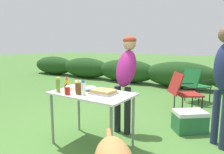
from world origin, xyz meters
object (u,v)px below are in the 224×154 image
at_px(folding_table, 92,98).
at_px(plate_stack, 73,87).
at_px(camp_chair_near_hedge, 195,83).
at_px(ketchup_bottle, 67,90).
at_px(cooler_box, 190,121).
at_px(relish_jar, 58,85).
at_px(mayo_bottle, 83,88).
at_px(standing_person_with_beanie, 126,72).
at_px(hot_sauce_bottle, 67,89).
at_px(standing_person_in_dark_puffer, 224,74).
at_px(beer_bottle, 78,87).
at_px(mustard_bottle, 67,84).
at_px(mixing_bowl, 90,88).
at_px(paper_cup_stack, 78,87).
at_px(camp_chair_green_behind_table, 183,90).
at_px(food_tray, 104,92).

relative_size(folding_table, plate_stack, 4.67).
bearing_deg(camp_chair_near_hedge, folding_table, -76.57).
xyz_separation_m(ketchup_bottle, cooler_box, (1.22, 1.44, -0.63)).
relative_size(relish_jar, mayo_bottle, 0.97).
relative_size(relish_jar, standing_person_with_beanie, 0.13).
distance_m(hot_sauce_bottle, camp_chair_near_hedge, 3.39).
distance_m(relish_jar, standing_person_in_dark_puffer, 2.19).
bearing_deg(mayo_bottle, standing_person_in_dark_puffer, 36.12).
xyz_separation_m(plate_stack, relish_jar, (-0.02, -0.25, 0.08)).
xyz_separation_m(relish_jar, beer_bottle, (0.32, 0.05, -0.01)).
distance_m(mustard_bottle, cooler_box, 2.01).
bearing_deg(folding_table, relish_jar, -152.69).
relative_size(beer_bottle, camp_chair_near_hedge, 0.23).
xyz_separation_m(plate_stack, ketchup_bottle, (0.19, -0.29, 0.04)).
xyz_separation_m(mixing_bowl, paper_cup_stack, (-0.07, -0.18, 0.04)).
height_order(standing_person_with_beanie, standing_person_in_dark_puffer, standing_person_in_dark_puffer).
height_order(beer_bottle, camp_chair_green_behind_table, beer_bottle).
relative_size(hot_sauce_bottle, mayo_bottle, 0.64).
relative_size(food_tray, camp_chair_near_hedge, 0.39).
xyz_separation_m(standing_person_in_dark_puffer, cooler_box, (-0.44, 0.28, -0.82)).
bearing_deg(standing_person_in_dark_puffer, folding_table, -103.94).
height_order(beer_bottle, standing_person_with_beanie, standing_person_with_beanie).
distance_m(standing_person_with_beanie, standing_person_in_dark_puffer, 1.34).
bearing_deg(food_tray, hot_sauce_bottle, -150.46).
relative_size(beer_bottle, ketchup_bottle, 1.46).
xyz_separation_m(relish_jar, ketchup_bottle, (0.22, -0.04, -0.04)).
distance_m(paper_cup_stack, camp_chair_green_behind_table, 2.35).
distance_m(plate_stack, beer_bottle, 0.36).
relative_size(folding_table, standing_person_in_dark_puffer, 0.68).
distance_m(mayo_bottle, camp_chair_green_behind_table, 2.38).
height_order(hot_sauce_bottle, relish_jar, relish_jar).
relative_size(mixing_bowl, camp_chair_green_behind_table, 0.23).
relative_size(plate_stack, relish_jar, 1.17).
distance_m(hot_sauce_bottle, standing_person_with_beanie, 0.98).
xyz_separation_m(hot_sauce_bottle, ketchup_bottle, (0.06, -0.05, 0.00)).
height_order(food_tray, cooler_box, food_tray).
bearing_deg(paper_cup_stack, standing_person_with_beanie, 66.68).
distance_m(standing_person_in_dark_puffer, camp_chair_green_behind_table, 1.50).
xyz_separation_m(paper_cup_stack, mustard_bottle, (-0.17, -0.04, 0.02)).
bearing_deg(paper_cup_stack, food_tray, 18.03).
distance_m(paper_cup_stack, hot_sauce_bottle, 0.15).
relative_size(folding_table, camp_chair_near_hedge, 1.32).
xyz_separation_m(camp_chair_green_behind_table, camp_chair_near_hedge, (0.05, 0.94, 0.00)).
relative_size(plate_stack, standing_person_in_dark_puffer, 0.15).
height_order(folding_table, standing_person_in_dark_puffer, standing_person_in_dark_puffer).
height_order(mixing_bowl, mustard_bottle, mustard_bottle).
bearing_deg(food_tray, mustard_bottle, -163.56).
bearing_deg(standing_person_in_dark_puffer, plate_stack, -110.47).
height_order(folding_table, paper_cup_stack, paper_cup_stack).
relative_size(standing_person_in_dark_puffer, camp_chair_green_behind_table, 1.93).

